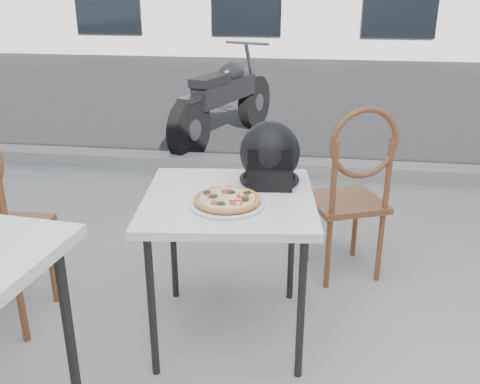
# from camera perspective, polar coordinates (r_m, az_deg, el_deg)

# --- Properties ---
(street_asphalt) EXTENTS (30.00, 8.00, 0.00)m
(street_asphalt) POSITION_cam_1_polar(r_m,az_deg,el_deg) (8.89, 8.19, 10.51)
(street_asphalt) COLOR black
(street_asphalt) RESTS_ON ground
(curb) EXTENTS (30.00, 0.25, 0.12)m
(curb) POSITION_cam_1_polar(r_m,az_deg,el_deg) (5.00, 7.60, 2.59)
(curb) COLOR gray
(curb) RESTS_ON ground
(cafe_table_main) EXTENTS (0.87, 0.87, 0.74)m
(cafe_table_main) POSITION_cam_1_polar(r_m,az_deg,el_deg) (2.49, -1.18, -1.89)
(cafe_table_main) COLOR white
(cafe_table_main) RESTS_ON ground
(plate) EXTENTS (0.34, 0.34, 0.02)m
(plate) POSITION_cam_1_polar(r_m,az_deg,el_deg) (2.35, -1.38, -1.28)
(plate) COLOR white
(plate) RESTS_ON cafe_table_main
(pizza) EXTENTS (0.35, 0.35, 0.04)m
(pizza) POSITION_cam_1_polar(r_m,az_deg,el_deg) (2.34, -1.39, -0.77)
(pizza) COLOR #D88D4F
(pizza) RESTS_ON plate
(helmet) EXTENTS (0.32, 0.33, 0.30)m
(helmet) POSITION_cam_1_polar(r_m,az_deg,el_deg) (2.59, 3.19, 3.81)
(helmet) COLOR black
(helmet) RESTS_ON cafe_table_main
(cafe_chair_main) EXTENTS (0.53, 0.53, 1.06)m
(cafe_chair_main) POSITION_cam_1_polar(r_m,az_deg,el_deg) (3.09, 11.91, 0.74)
(cafe_chair_main) COLOR brown
(cafe_chair_main) RESTS_ON ground
(motorcycle) EXTENTS (0.83, 2.01, 1.04)m
(motorcycle) POSITION_cam_1_polar(r_m,az_deg,el_deg) (5.89, -1.57, 9.66)
(motorcycle) COLOR black
(motorcycle) RESTS_ON street_asphalt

